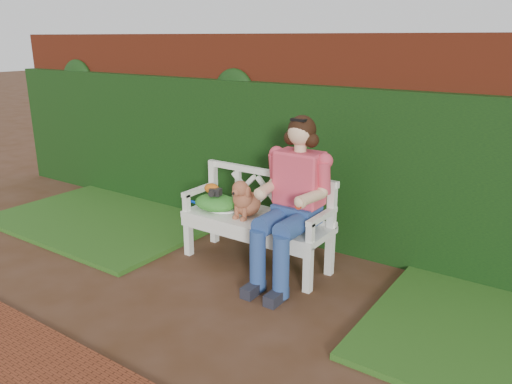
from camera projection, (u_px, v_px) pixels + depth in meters
The scene contains 11 objects.
ground at pixel (216, 307), 4.17m from camera, with size 60.00×60.00×0.00m, color #3C2211.
brick_wall at pixel (326, 141), 5.34m from camera, with size 10.00×0.30×2.20m, color maroon.
ivy_hedge at pixel (315, 168), 5.24m from camera, with size 10.00×0.18×1.70m, color #17390E.
grass_left at pixel (111, 218), 6.17m from camera, with size 2.60×2.00×0.05m, color black.
garden_bench at pixel (256, 241), 4.91m from camera, with size 1.58×0.60×0.48m, color white, non-canonical shape.
seated_woman at pixel (296, 199), 4.49m from camera, with size 0.65×0.87×1.55m, color #FF518A, non-canonical shape.
dog at pixel (246, 197), 4.84m from camera, with size 0.26×0.35×0.39m, color #9E6238, non-canonical shape.
tennis_racket at pixel (220, 208), 5.08m from camera, with size 0.60×0.25×0.03m, color silver, non-canonical shape.
green_bag at pixel (216, 202), 5.06m from camera, with size 0.46×0.36×0.16m, color green, non-canonical shape.
camera_item at pixel (216, 192), 5.01m from camera, with size 0.11×0.08×0.07m, color black.
baseball_glove at pixel (212, 188), 5.07m from camera, with size 0.17×0.12×0.11m, color #C15A11.
Camera 1 is at (2.37, -2.85, 2.17)m, focal length 35.00 mm.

